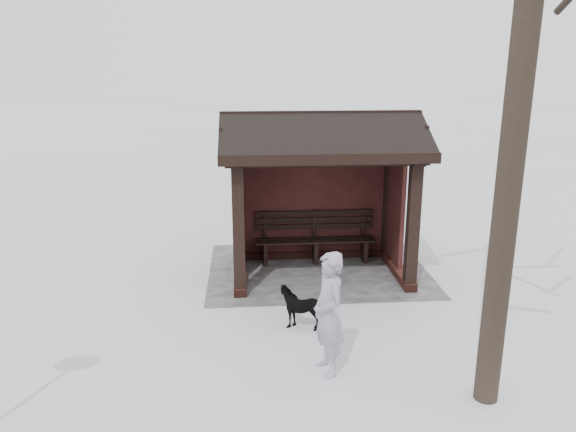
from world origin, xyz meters
name	(u,v)px	position (x,y,z in m)	size (l,w,h in m)	color
ground	(319,274)	(0.00, 0.00, 0.00)	(120.00, 120.00, 0.00)	white
trampled_patch	(318,270)	(0.00, -0.20, 0.01)	(4.20, 3.20, 0.02)	gray
bus_shelter	(320,161)	(0.00, -0.16, 2.17)	(3.60, 2.40, 3.09)	#391A14
pedestrian	(329,314)	(0.33, 3.44, 0.83)	(0.60, 0.40, 1.66)	#A79AB4
dog	(304,307)	(0.51, 2.14, 0.32)	(0.35, 0.76, 0.65)	black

